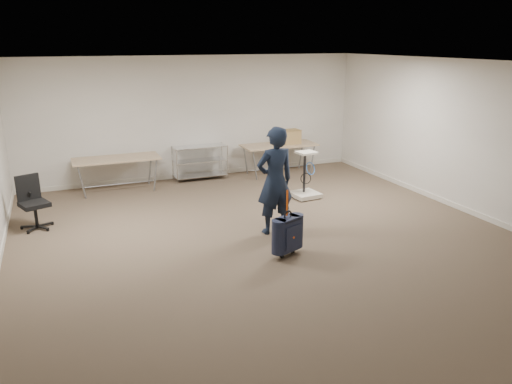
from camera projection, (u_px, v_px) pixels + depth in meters
name	position (u px, v px, depth m)	size (l,w,h in m)	color
ground	(274.00, 244.00, 7.96)	(9.00, 9.00, 0.00)	#4B3C2D
room_shell	(243.00, 214.00, 9.16)	(8.00, 9.00, 9.00)	beige
folding_table_left	(116.00, 160.00, 10.57)	(1.80, 0.75, 0.73)	#8C7456
folding_table_right	(279.00, 146.00, 11.94)	(1.80, 0.75, 0.73)	#8C7456
wire_shelf	(200.00, 161.00, 11.55)	(1.22, 0.47, 0.80)	silver
person	(275.00, 181.00, 8.21)	(0.66, 0.43, 1.80)	black
suitcase	(288.00, 234.00, 7.43)	(0.43, 0.34, 1.03)	black
office_chair	(35.00, 213.00, 8.57)	(0.56, 0.57, 0.92)	black
equipment_cart	(306.00, 186.00, 10.25)	(0.58, 0.58, 0.97)	beige
cardboard_box	(290.00, 137.00, 11.99)	(0.44, 0.33, 0.33)	olive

